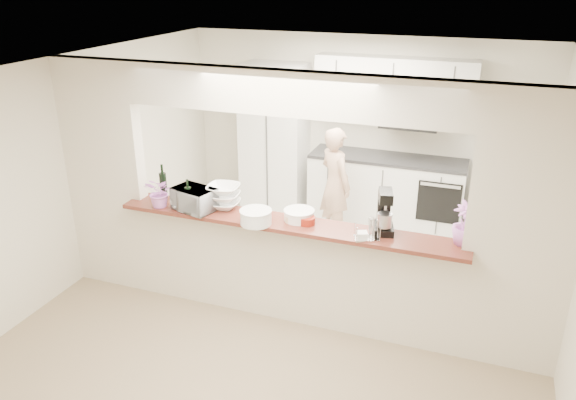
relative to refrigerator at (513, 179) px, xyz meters
The scene contains 19 objects.
floor 3.46m from the refrigerator, 127.72° to the right, with size 6.00×6.00×0.00m, color gray.
tile_overlay 2.48m from the refrigerator, 151.78° to the right, with size 5.00×2.90×0.01m, color beige.
partition 3.41m from the refrigerator, 127.72° to the right, with size 5.00×0.15×2.50m.
bar_counter 3.37m from the refrigerator, 127.68° to the right, with size 3.40×0.38×1.09m.
kitchen_cabinets 2.24m from the refrigerator, behind, with size 3.15×0.62×2.25m.
refrigerator is the anchor object (origin of this frame).
flower_left 4.38m from the refrigerator, 140.11° to the right, with size 0.28×0.24×0.31m, color #D671B9.
wine_bottle_a 4.33m from the refrigerator, 143.21° to the right, with size 0.07×0.07×0.37m.
wine_bottle_b 4.14m from the refrigerator, 137.73° to the right, with size 0.06×0.06×0.32m.
toaster_oven 4.08m from the refrigerator, 137.47° to the right, with size 0.41×0.28×0.23m, color #B4B4B9.
serving_bowls 3.80m from the refrigerator, 136.61° to the right, with size 0.32×0.32×0.23m, color white.
plate_stack_a 3.67m from the refrigerator, 129.00° to the right, with size 0.30×0.30×0.14m.
plate_stack_b 3.28m from the refrigerator, 126.66° to the right, with size 0.29×0.29×0.10m.
red_bowl 3.27m from the refrigerator, 124.62° to the right, with size 0.15×0.15×0.07m, color maroon.
tan_bowl 3.35m from the refrigerator, 126.73° to the right, with size 0.13×0.13×0.06m, color #C6B58B.
utensil_caddy 3.08m from the refrigerator, 114.06° to the right, with size 0.25×0.20×0.21m.
stand_mixer 2.86m from the refrigerator, 113.97° to the right, with size 0.24×0.31×0.40m.
flower_right 2.67m from the refrigerator, 99.82° to the right, with size 0.22×0.22×0.39m, color #B56CC8.
person 2.24m from the refrigerator, 161.23° to the right, with size 0.54×0.36×1.49m, color tan.
Camera 1 is at (1.68, -4.56, 3.30)m, focal length 35.00 mm.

